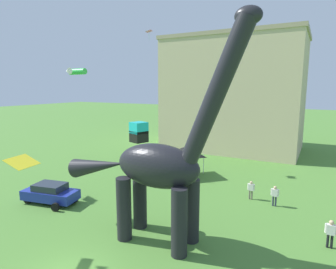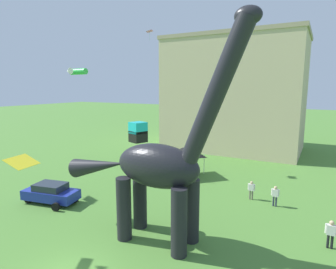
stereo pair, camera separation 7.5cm
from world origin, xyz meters
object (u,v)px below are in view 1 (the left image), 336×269
object	(u,v)px
person_strolling_adult	(331,231)
kite_mid_left	(22,162)
kite_mid_center	(139,132)
kite_trailing	(75,71)
kite_far_left	(149,31)
parked_sedan_left	(50,193)
person_near_flyer	(251,188)
dinosaur_sculpture	(156,166)
person_vendor_side	(275,194)
festival_canopy_tent	(186,151)

from	to	relation	value
person_strolling_adult	kite_mid_left	xyz separation A→B (m)	(-11.97, -9.76, 4.73)
kite_mid_center	kite_trailing	xyz separation A→B (m)	(-25.12, 21.36, 3.78)
kite_far_left	kite_mid_left	distance (m)	21.61
parked_sedan_left	kite_mid_center	bearing A→B (deg)	-36.37
person_near_flyer	kite_mid_center	bearing A→B (deg)	141.37
dinosaur_sculpture	kite_trailing	xyz separation A→B (m)	(-22.97, 16.50, 6.53)
kite_mid_center	person_strolling_adult	bearing A→B (deg)	52.03
dinosaur_sculpture	kite_mid_left	xyz separation A→B (m)	(-3.07, -5.97, 1.24)
person_vendor_side	kite_far_left	world-z (taller)	kite_far_left
kite_mid_left	kite_far_left	bearing A→B (deg)	106.03
dinosaur_sculpture	kite_mid_left	distance (m)	6.83
festival_canopy_tent	kite_far_left	xyz separation A→B (m)	(-4.84, 0.95, 12.03)
parked_sedan_left	kite_mid_center	xyz separation A→B (m)	(12.10, -5.58, 6.43)
dinosaur_sculpture	kite_trailing	size ratio (longest dim) A/B	4.05
person_strolling_adult	kite_far_left	xyz separation A→B (m)	(-17.42, 9.19, 13.58)
person_strolling_adult	kite_mid_center	xyz separation A→B (m)	(-6.75, -8.65, 6.24)
person_near_flyer	kite_mid_left	size ratio (longest dim) A/B	1.12
person_near_flyer	kite_mid_center	distance (m)	15.10
parked_sedan_left	kite_mid_left	bearing A→B (deg)	-55.84
person_strolling_adult	kite_mid_left	distance (m)	16.16
kite_mid_center	parked_sedan_left	bearing A→B (deg)	155.23
dinosaur_sculpture	person_strolling_adult	world-z (taller)	dinosaur_sculpture
person_near_flyer	festival_canopy_tent	world-z (taller)	festival_canopy_tent
dinosaur_sculpture	kite_mid_left	world-z (taller)	dinosaur_sculpture
person_near_flyer	person_vendor_side	xyz separation A→B (m)	(1.86, -0.49, 0.04)
parked_sedan_left	person_strolling_adult	bearing A→B (deg)	-2.36
parked_sedan_left	kite_trailing	distance (m)	22.87
person_near_flyer	kite_far_left	xyz separation A→B (m)	(-12.00, 4.18, 13.66)
person_vendor_side	kite_mid_center	bearing A→B (deg)	-144.85
person_strolling_adult	kite_mid_left	size ratio (longest dim) A/B	1.22
kite_far_left	kite_mid_left	xyz separation A→B (m)	(5.44, -18.95, -8.86)
person_vendor_side	kite_far_left	distance (m)	19.99
parked_sedan_left	kite_far_left	xyz separation A→B (m)	(1.43, 12.25, 13.77)
festival_canopy_tent	kite_far_left	distance (m)	13.00
person_strolling_adult	kite_mid_center	distance (m)	12.62
person_vendor_side	kite_mid_center	size ratio (longest dim) A/B	2.16
dinosaur_sculpture	kite_far_left	world-z (taller)	kite_far_left
kite_mid_center	festival_canopy_tent	bearing A→B (deg)	109.03
parked_sedan_left	person_vendor_side	distance (m)	17.07
person_near_flyer	person_vendor_side	bearing A→B (deg)	-137.81
person_strolling_adult	kite_far_left	distance (m)	23.92
kite_mid_center	kite_far_left	size ratio (longest dim) A/B	0.69
person_near_flyer	person_strolling_adult	bearing A→B (deg)	-165.76
dinosaur_sculpture	kite_trailing	bearing A→B (deg)	160.81
kite_mid_center	kite_far_left	xyz separation A→B (m)	(-10.67, 17.84, 7.34)
kite_mid_center	person_vendor_side	bearing A→B (deg)	76.35
person_near_flyer	festival_canopy_tent	xyz separation A→B (m)	(-7.16, 3.23, 1.63)
kite_mid_center	kite_far_left	distance (m)	22.04
person_vendor_side	kite_trailing	bearing A→B (deg)	122.64
kite_trailing	person_vendor_side	bearing A→B (deg)	-16.15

